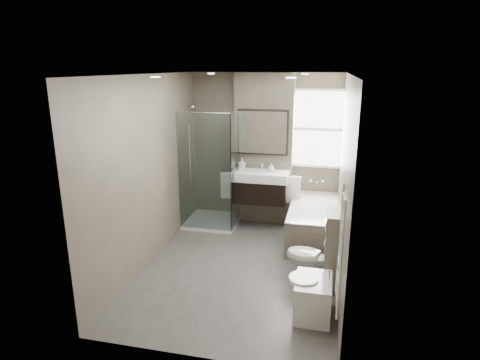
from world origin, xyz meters
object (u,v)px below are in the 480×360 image
(toilet, at_px, (312,258))
(bidet, at_px, (312,297))
(vanity, at_px, (260,186))
(bathtub, at_px, (313,221))

(toilet, xyz_separation_m, bidet, (0.04, -0.72, -0.11))
(vanity, distance_m, toilet, 1.97)
(bathtub, bearing_deg, bidet, -87.55)
(vanity, height_order, bidet, vanity)
(vanity, distance_m, bathtub, 1.07)
(bathtub, xyz_separation_m, bidet, (0.09, -2.07, -0.08))
(vanity, relative_size, toilet, 1.38)
(vanity, xyz_separation_m, bathtub, (0.92, -0.33, -0.43))
(vanity, height_order, bathtub, vanity)
(vanity, relative_size, bathtub, 0.59)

